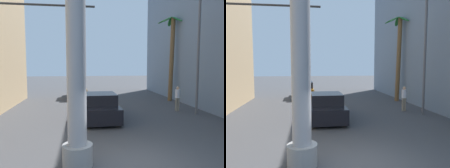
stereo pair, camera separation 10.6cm
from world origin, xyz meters
The scene contains 7 objects.
ground_plane centered at (0.00, 10.00, 0.00)m, with size 90.91×90.91×0.00m, color #424244.
street_lamp centered at (5.32, 6.63, 4.82)m, with size 2.93×0.28×7.99m.
traffic_light_mast centered at (-4.31, 4.30, 4.26)m, with size 4.87×0.32×6.08m.
car_lead centered at (-0.55, 6.38, 0.70)m, with size 2.09×4.77×1.56m.
car_far centered at (-2.02, 15.07, 0.73)m, with size 1.99×4.33×1.56m.
palm_tree_mid_right centered at (6.30, 12.01, 4.36)m, with size 2.39×2.39×7.43m.
pedestrian_mid_right centered at (4.97, 7.77, 1.01)m, with size 0.43×0.43×1.72m.
Camera 1 is at (-1.67, -6.42, 3.23)m, focal length 35.00 mm.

